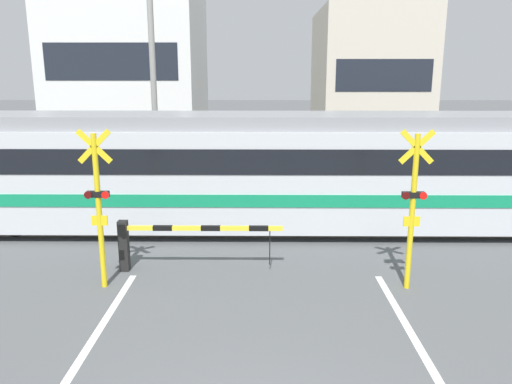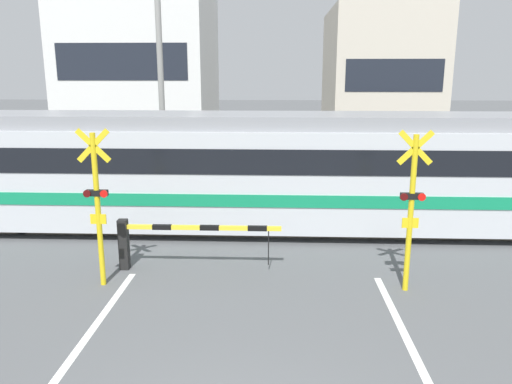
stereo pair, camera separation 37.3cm
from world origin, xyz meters
name	(u,v)px [view 1 (the left image)]	position (x,y,z in m)	size (l,w,h in m)	color
rail_track_near	(257,235)	(0.00, 8.41, 0.04)	(50.00, 0.10, 0.08)	#6B6051
rail_track_far	(257,220)	(0.00, 9.85, 0.04)	(50.00, 0.10, 0.08)	#6B6051
commuter_train	(267,169)	(0.27, 9.13, 1.73)	(21.83, 2.70, 3.23)	silver
crossing_barrier_near	(163,238)	(-2.03, 6.04, 0.77)	(3.60, 0.20, 1.15)	black
crossing_barrier_far	(318,182)	(2.03, 11.92, 0.77)	(3.60, 0.20, 1.15)	black
crossing_signal_left	(98,202)	(-3.11, 5.17, 1.79)	(0.68, 0.15, 3.25)	yellow
crossing_signal_right	(413,203)	(3.11, 5.17, 1.79)	(0.68, 0.15, 3.25)	yellow
pedestrian	(251,161)	(-0.25, 14.43, 1.03)	(0.38, 0.23, 1.78)	brown
building_left_of_street	(131,71)	(-7.08, 24.03, 4.40)	(7.66, 7.61, 8.80)	white
building_right_of_street	(367,82)	(6.01, 24.03, 3.81)	(5.51, 7.61, 7.63)	beige
utility_pole_streetside	(154,87)	(-3.86, 14.42, 3.78)	(0.22, 0.22, 7.57)	gray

